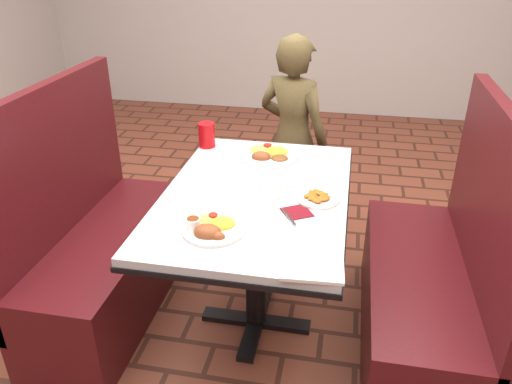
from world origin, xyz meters
TOP-DOWN VIEW (x-y plane):
  - dining_table at (0.00, 0.00)m, footprint 0.81×1.21m
  - booth_bench_left at (-0.80, 0.00)m, footprint 0.47×1.20m
  - booth_bench_right at (0.80, 0.00)m, footprint 0.47×1.20m
  - diner_person at (0.04, 0.98)m, footprint 0.54×0.46m
  - near_dinner_plate at (-0.10, -0.35)m, footprint 0.25×0.25m
  - far_dinner_plate at (-0.01, 0.39)m, footprint 0.29×0.29m
  - plantain_plate at (0.27, -0.02)m, footprint 0.19×0.19m
  - maroon_napkin at (0.20, -0.15)m, footprint 0.15×0.15m
  - spoon_utensil at (0.17, -0.20)m, footprint 0.08×0.13m
  - red_tumbler at (-0.36, 0.48)m, footprint 0.09×0.09m
  - paper_napkin at (0.30, -0.53)m, footprint 0.22×0.17m
  - knife_utensil at (-0.10, -0.37)m, footprint 0.01×0.18m
  - fork_utensil at (-0.05, -0.40)m, footprint 0.05×0.13m
  - lettuce_shreds at (0.04, 0.06)m, footprint 0.28×0.32m

SIDE VIEW (x-z plane):
  - booth_bench_left at x=-0.80m, z-range -0.26..0.92m
  - booth_bench_right at x=0.80m, z-range -0.26..0.92m
  - diner_person at x=0.04m, z-range 0.00..1.27m
  - dining_table at x=0.00m, z-range 0.28..1.03m
  - lettuce_shreds at x=0.04m, z-range 0.75..0.75m
  - maroon_napkin at x=0.20m, z-range 0.75..0.75m
  - spoon_utensil at x=0.17m, z-range 0.75..0.76m
  - paper_napkin at x=0.30m, z-range 0.75..0.76m
  - fork_utensil at x=-0.05m, z-range 0.76..0.76m
  - knife_utensil at x=-0.10m, z-range 0.76..0.76m
  - plantain_plate at x=0.27m, z-range 0.75..0.78m
  - far_dinner_plate at x=-0.01m, z-range 0.74..0.81m
  - near_dinner_plate at x=-0.10m, z-range 0.74..0.81m
  - red_tumbler at x=-0.36m, z-range 0.75..0.88m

